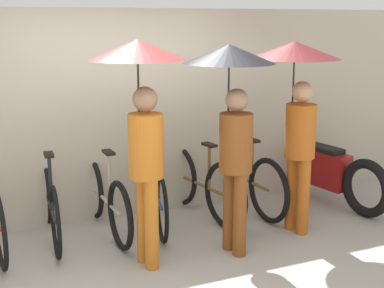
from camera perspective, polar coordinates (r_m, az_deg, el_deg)
name	(u,v)px	position (r m, az deg, el deg)	size (l,w,h in m)	color
ground_plane	(174,275)	(4.98, -1.94, -13.84)	(30.00, 30.00, 0.00)	#9E998E
back_wall	(117,116)	(6.14, -7.96, 3.02)	(11.93, 0.12, 2.38)	#B2A893
parked_bicycle_1	(51,204)	(5.80, -14.86, -6.16)	(0.44, 1.69, 1.10)	black
parked_bicycle_2	(106,199)	(5.86, -9.21, -5.81)	(0.44, 1.70, 1.09)	black
parked_bicycle_3	(155,192)	(6.03, -3.95, -5.09)	(0.53, 1.71, 0.98)	black
parked_bicycle_4	(201,183)	(6.25, 0.92, -4.23)	(0.47, 1.70, 1.10)	black
parked_bicycle_5	(243,178)	(6.52, 5.43, -3.58)	(0.44, 1.80, 0.99)	black
pedestrian_leading	(141,98)	(4.80, -5.44, 4.91)	(0.88, 0.88, 2.09)	#C66B1E
pedestrian_center	(232,98)	(5.08, 4.27, 4.96)	(0.88, 0.88, 2.03)	brown
pedestrian_trailing	(297,86)	(5.70, 11.10, 6.10)	(0.96, 0.96, 2.04)	#B25619
motorcycle	(322,170)	(6.97, 13.69, -2.74)	(0.60, 2.09, 0.91)	black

